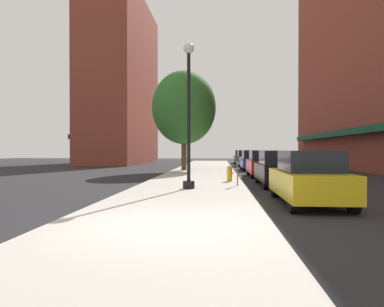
# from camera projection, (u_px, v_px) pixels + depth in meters

# --- Properties ---
(ground_plane) EXTENTS (90.00, 90.00, 0.00)m
(ground_plane) POSITION_uv_depth(u_px,v_px,m) (258.00, 174.00, 24.97)
(ground_plane) COLOR #232326
(sidewalk_slab) EXTENTS (4.80, 50.00, 0.12)m
(sidewalk_slab) POSITION_uv_depth(u_px,v_px,m) (202.00, 172.00, 26.27)
(sidewalk_slab) COLOR #B7B2A8
(sidewalk_slab) RESTS_ON ground
(building_far_background) EXTENTS (6.80, 18.00, 20.43)m
(building_far_background) POSITION_uv_depth(u_px,v_px,m) (122.00, 83.00, 44.94)
(building_far_background) COLOR brown
(building_far_background) RESTS_ON ground
(lamppost) EXTENTS (0.48, 0.48, 5.90)m
(lamppost) POSITION_uv_depth(u_px,v_px,m) (189.00, 113.00, 14.37)
(lamppost) COLOR black
(lamppost) RESTS_ON sidewalk_slab
(fire_hydrant) EXTENTS (0.33, 0.26, 0.79)m
(fire_hydrant) POSITION_uv_depth(u_px,v_px,m) (230.00, 173.00, 17.71)
(fire_hydrant) COLOR gold
(fire_hydrant) RESTS_ON sidewalk_slab
(parking_meter_near) EXTENTS (0.14, 0.09, 1.31)m
(parking_meter_near) POSITION_uv_depth(u_px,v_px,m) (237.00, 167.00, 15.58)
(parking_meter_near) COLOR slate
(parking_meter_near) RESTS_ON sidewalk_slab
(tree_near) EXTENTS (4.96, 4.96, 7.71)m
(tree_near) POSITION_uv_depth(u_px,v_px,m) (184.00, 108.00, 27.51)
(tree_near) COLOR #4C3823
(tree_near) RESTS_ON sidewalk_slab
(car_yellow) EXTENTS (1.80, 4.30, 1.66)m
(car_yellow) POSITION_uv_depth(u_px,v_px,m) (308.00, 178.00, 10.96)
(car_yellow) COLOR black
(car_yellow) RESTS_ON ground
(car_black) EXTENTS (1.80, 4.30, 1.66)m
(car_black) POSITION_uv_depth(u_px,v_px,m) (278.00, 169.00, 16.56)
(car_black) COLOR black
(car_black) RESTS_ON ground
(car_red) EXTENTS (1.80, 4.30, 1.66)m
(car_red) POSITION_uv_depth(u_px,v_px,m) (263.00, 164.00, 22.28)
(car_red) COLOR black
(car_red) RESTS_ON ground
(car_blue) EXTENTS (1.80, 4.30, 1.66)m
(car_blue) POSITION_uv_depth(u_px,v_px,m) (252.00, 161.00, 29.39)
(car_blue) COLOR black
(car_blue) RESTS_ON ground
(car_white) EXTENTS (1.80, 4.30, 1.66)m
(car_white) POSITION_uv_depth(u_px,v_px,m) (246.00, 158.00, 36.74)
(car_white) COLOR black
(car_white) RESTS_ON ground
(car_green) EXTENTS (1.80, 4.30, 1.66)m
(car_green) POSITION_uv_depth(u_px,v_px,m) (242.00, 157.00, 43.11)
(car_green) COLOR black
(car_green) RESTS_ON ground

